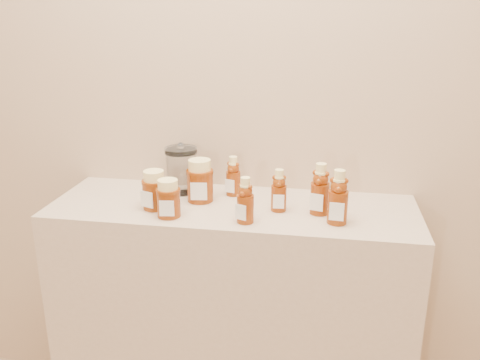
% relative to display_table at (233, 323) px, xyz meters
% --- Properties ---
extents(wall_back, '(3.50, 0.02, 2.70)m').
position_rel_display_table_xyz_m(wall_back, '(0.00, 0.20, 0.90)').
color(wall_back, tan).
rests_on(wall_back, ground).
extents(display_table, '(1.20, 0.40, 0.90)m').
position_rel_display_table_xyz_m(display_table, '(0.00, 0.00, 0.00)').
color(display_table, tan).
rests_on(display_table, ground).
extents(bear_bottle_back_left, '(0.07, 0.07, 0.16)m').
position_rel_display_table_xyz_m(bear_bottle_back_left, '(-0.02, 0.10, 0.53)').
color(bear_bottle_back_left, '#672508').
rests_on(bear_bottle_back_left, display_table).
extents(bear_bottle_back_mid, '(0.06, 0.06, 0.15)m').
position_rel_display_table_xyz_m(bear_bottle_back_mid, '(0.15, -0.02, 0.53)').
color(bear_bottle_back_mid, '#672508').
rests_on(bear_bottle_back_mid, display_table).
extents(bear_bottle_back_right, '(0.08, 0.08, 0.19)m').
position_rel_display_table_xyz_m(bear_bottle_back_right, '(0.28, -0.02, 0.54)').
color(bear_bottle_back_right, '#672508').
rests_on(bear_bottle_back_right, display_table).
extents(bear_bottle_front_left, '(0.07, 0.07, 0.16)m').
position_rel_display_table_xyz_m(bear_bottle_front_left, '(0.06, -0.13, 0.53)').
color(bear_bottle_front_left, '#672508').
rests_on(bear_bottle_front_left, display_table).
extents(bear_bottle_front_right, '(0.07, 0.07, 0.19)m').
position_rel_display_table_xyz_m(bear_bottle_front_right, '(0.34, -0.09, 0.54)').
color(bear_bottle_front_right, '#672508').
rests_on(bear_bottle_front_right, display_table).
extents(honey_jar_left, '(0.10, 0.10, 0.13)m').
position_rel_display_table_xyz_m(honey_jar_left, '(-0.24, -0.06, 0.51)').
color(honey_jar_left, '#672508').
rests_on(honey_jar_left, display_table).
extents(honey_jar_back, '(0.10, 0.10, 0.14)m').
position_rel_display_table_xyz_m(honey_jar_back, '(-0.11, 0.03, 0.52)').
color(honey_jar_back, '#672508').
rests_on(honey_jar_back, display_table).
extents(honey_jar_front, '(0.09, 0.09, 0.12)m').
position_rel_display_table_xyz_m(honey_jar_front, '(-0.18, -0.12, 0.51)').
color(honey_jar_front, '#672508').
rests_on(honey_jar_front, display_table).
extents(glass_canister, '(0.13, 0.13, 0.17)m').
position_rel_display_table_xyz_m(glass_canister, '(-0.20, 0.10, 0.54)').
color(glass_canister, white).
rests_on(glass_canister, display_table).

